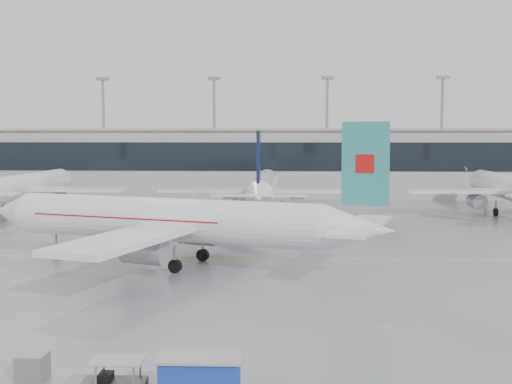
{
  "coord_description": "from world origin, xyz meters",
  "views": [
    {
      "loc": [
        3.5,
        -57.63,
        11.1
      ],
      "look_at": [
        0.0,
        12.0,
        5.0
      ],
      "focal_mm": 45.0,
      "sensor_mm": 36.0,
      "label": 1
    }
  ],
  "objects": [
    {
      "name": "ground",
      "position": [
        0.0,
        0.0,
        0.0
      ],
      "size": [
        320.0,
        320.0,
        0.0
      ],
      "primitive_type": "plane",
      "color": "gray",
      "rests_on": "ground"
    },
    {
      "name": "taxi_line_main",
      "position": [
        0.0,
        0.0,
        0.01
      ],
      "size": [
        120.0,
        0.25,
        0.01
      ],
      "primitive_type": "cube",
      "color": "gold",
      "rests_on": "ground"
    },
    {
      "name": "taxi_line_north",
      "position": [
        0.0,
        30.0,
        0.01
      ],
      "size": [
        120.0,
        0.25,
        0.01
      ],
      "primitive_type": "cube",
      "color": "gold",
      "rests_on": "ground"
    },
    {
      "name": "taxi_line_cross",
      "position": [
        -30.0,
        15.0,
        0.01
      ],
      "size": [
        0.25,
        60.0,
        0.01
      ],
      "primitive_type": "cube",
      "color": "gold",
      "rests_on": "ground"
    },
    {
      "name": "terminal",
      "position": [
        0.0,
        62.0,
        6.0
      ],
      "size": [
        180.0,
        15.0,
        12.0
      ],
      "primitive_type": "cube",
      "color": "#9F9FA3",
      "rests_on": "ground"
    },
    {
      "name": "terminal_glass",
      "position": [
        0.0,
        54.45,
        7.5
      ],
      "size": [
        180.0,
        0.2,
        5.0
      ],
      "primitive_type": "cube",
      "color": "black",
      "rests_on": "ground"
    },
    {
      "name": "terminal_roof",
      "position": [
        0.0,
        62.0,
        12.2
      ],
      "size": [
        182.0,
        16.0,
        0.4
      ],
      "primitive_type": "cube",
      "color": "gray",
      "rests_on": "ground"
    },
    {
      "name": "light_masts",
      "position": [
        0.0,
        68.0,
        13.34
      ],
      "size": [
        156.4,
        1.0,
        22.6
      ],
      "color": "gray",
      "rests_on": "ground"
    },
    {
      "name": "air_canada_jet",
      "position": [
        -6.04,
        -3.8,
        3.89
      ],
      "size": [
        37.48,
        30.88,
        12.19
      ],
      "rotation": [
        0.0,
        0.0,
        2.83
      ],
      "color": "white",
      "rests_on": "ground"
    },
    {
      "name": "parked_jet_b",
      "position": [
        -35.0,
        33.69,
        3.71
      ],
      "size": [
        29.64,
        36.96,
        11.72
      ],
      "rotation": [
        0.0,
        0.0,
        1.57
      ],
      "color": "silver",
      "rests_on": "ground"
    },
    {
      "name": "parked_jet_c",
      "position": [
        -0.0,
        33.69,
        3.71
      ],
      "size": [
        29.64,
        36.96,
        11.72
      ],
      "rotation": [
        0.0,
        0.0,
        1.57
      ],
      "color": "silver",
      "rests_on": "ground"
    },
    {
      "name": "baggage_cart",
      "position": [
        -0.08,
        -32.24,
        1.25
      ],
      "size": [
        3.5,
        2.0,
        2.14
      ],
      "rotation": [
        0.0,
        0.0,
        0.02
      ],
      "color": "gray",
      "rests_on": "ground"
    },
    {
      "name": "gse_unit",
      "position": [
        -8.06,
        -29.91,
        0.63
      ],
      "size": [
        1.3,
        1.21,
        1.26
      ],
      "primitive_type": "cube",
      "rotation": [
        0.0,
        0.0,
        -0.03
      ],
      "color": "slate",
      "rests_on": "ground"
    }
  ]
}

